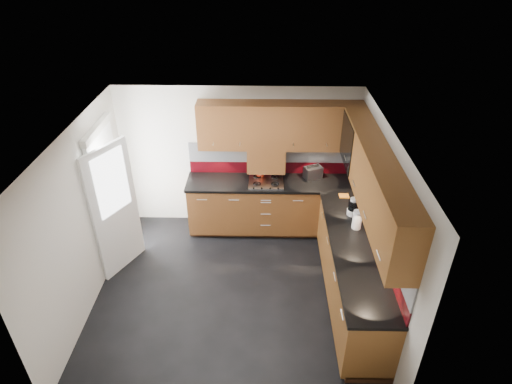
{
  "coord_description": "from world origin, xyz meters",
  "views": [
    {
      "loc": [
        0.41,
        -4.39,
        4.4
      ],
      "look_at": [
        0.31,
        0.65,
        1.27
      ],
      "focal_mm": 30.0,
      "sensor_mm": 36.0,
      "label": 1
    }
  ],
  "objects_px": {
    "gas_hob": "(266,182)",
    "utensil_pot": "(260,172)",
    "toaster": "(313,172)",
    "food_processor": "(353,207)"
  },
  "relations": [
    {
      "from": "toaster",
      "to": "food_processor",
      "type": "relative_size",
      "value": 1.22
    },
    {
      "from": "utensil_pot",
      "to": "toaster",
      "type": "relative_size",
      "value": 1.32
    },
    {
      "from": "utensil_pot",
      "to": "toaster",
      "type": "distance_m",
      "value": 0.85
    },
    {
      "from": "gas_hob",
      "to": "toaster",
      "type": "relative_size",
      "value": 1.71
    },
    {
      "from": "utensil_pot",
      "to": "toaster",
      "type": "height_order",
      "value": "utensil_pot"
    },
    {
      "from": "gas_hob",
      "to": "food_processor",
      "type": "bearing_deg",
      "value": -35.27
    },
    {
      "from": "utensil_pot",
      "to": "gas_hob",
      "type": "bearing_deg",
      "value": -62.96
    },
    {
      "from": "gas_hob",
      "to": "utensil_pot",
      "type": "relative_size",
      "value": 1.29
    },
    {
      "from": "gas_hob",
      "to": "food_processor",
      "type": "height_order",
      "value": "food_processor"
    },
    {
      "from": "gas_hob",
      "to": "utensil_pot",
      "type": "distance_m",
      "value": 0.22
    }
  ]
}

